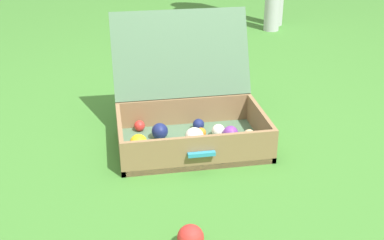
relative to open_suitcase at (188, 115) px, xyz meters
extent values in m
plane|color=#3D7A2D|center=(0.09, -0.09, -0.12)|extent=(16.00, 16.00, 0.00)
cube|color=#4C7051|center=(0.00, -0.07, -0.11)|extent=(0.63, 0.41, 0.03)
cube|color=olive|center=(-0.30, -0.07, -0.05)|extent=(0.02, 0.41, 0.15)
cube|color=olive|center=(0.31, -0.07, -0.05)|extent=(0.02, 0.41, 0.15)
cube|color=olive|center=(0.00, -0.27, -0.05)|extent=(0.60, 0.02, 0.15)
cube|color=olive|center=(0.00, 0.12, -0.05)|extent=(0.60, 0.02, 0.15)
cube|color=#4C7051|center=(0.00, 0.21, 0.22)|extent=(0.63, 0.18, 0.38)
cube|color=teal|center=(0.00, -0.29, -0.04)|extent=(0.11, 0.02, 0.02)
sphere|color=navy|center=(-0.13, -0.02, -0.06)|extent=(0.07, 0.07, 0.07)
sphere|color=#D1B784|center=(0.25, -0.11, -0.07)|extent=(0.05, 0.05, 0.05)
sphere|color=white|center=(0.13, -0.04, -0.07)|extent=(0.06, 0.06, 0.06)
sphere|color=red|center=(-0.21, 0.08, -0.07)|extent=(0.05, 0.05, 0.05)
sphere|color=yellow|center=(-0.08, -0.20, -0.06)|extent=(0.07, 0.07, 0.07)
sphere|color=navy|center=(0.05, 0.04, -0.07)|extent=(0.05, 0.05, 0.05)
sphere|color=orange|center=(0.05, -0.04, -0.07)|extent=(0.05, 0.05, 0.05)
sphere|color=white|center=(0.01, -0.10, -0.06)|extent=(0.08, 0.08, 0.08)
sphere|color=purple|center=(0.17, -0.09, -0.06)|extent=(0.07, 0.07, 0.07)
sphere|color=yellow|center=(-0.23, -0.11, -0.06)|extent=(0.07, 0.07, 0.07)
sphere|color=red|center=(-0.12, -0.74, -0.08)|extent=(0.08, 0.08, 0.08)
camera|label=1|loc=(-0.33, -1.96, 0.92)|focal=46.56mm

